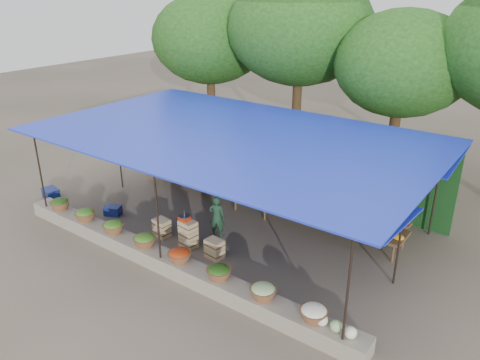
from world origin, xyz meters
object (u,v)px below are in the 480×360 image
Objects in this scene: crate_counter at (188,236)px; vendor_seated at (217,217)px; blue_crate_back at (113,210)px; weighing_scale at (184,218)px; blue_crate_front at (51,193)px.

vendor_seated is (0.28, 0.91, 0.30)m from crate_counter.
vendor_seated is 2.57× the size of blue_crate_back.
weighing_scale is 5.69m from blue_crate_front.
crate_counter is 0.54m from weighing_scale.
blue_crate_front is (-5.72, -0.38, -0.14)m from crate_counter.
weighing_scale is at bearing 15.06° from blue_crate_front.
weighing_scale is 3.12m from blue_crate_back.
blue_crate_front is at bearing -176.16° from weighing_scale.
crate_counter is 5.01× the size of blue_crate_back.
crate_counter is at bearing 15.01° from blue_crate_front.
crate_counter is 5.73m from blue_crate_front.
vendor_seated reaches higher than blue_crate_front.
blue_crate_front reaches higher than blue_crate_back.
weighing_scale is 1.00m from vendor_seated.
weighing_scale is at bearing 43.54° from vendor_seated.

